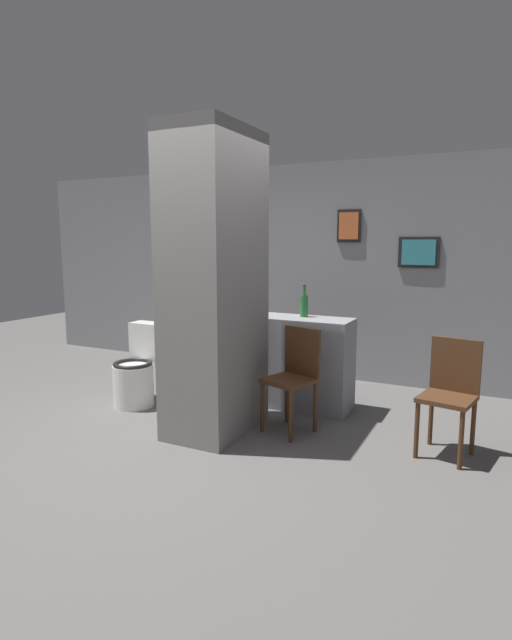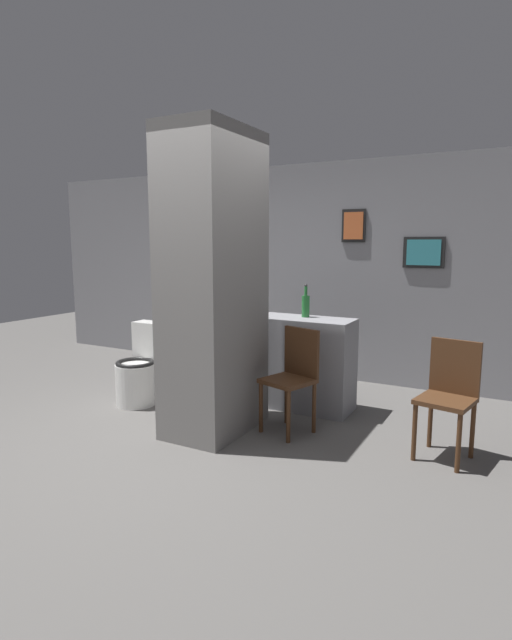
{
  "view_description": "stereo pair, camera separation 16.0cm",
  "coord_description": "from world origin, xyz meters",
  "px_view_note": "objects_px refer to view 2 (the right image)",
  "views": [
    {
      "loc": [
        2.36,
        -3.21,
        1.66
      ],
      "look_at": [
        0.34,
        0.86,
        0.95
      ],
      "focal_mm": 28.0,
      "sensor_mm": 36.0,
      "label": 1
    },
    {
      "loc": [
        2.51,
        -3.14,
        1.66
      ],
      "look_at": [
        0.34,
        0.86,
        0.95
      ],
      "focal_mm": 28.0,
      "sensor_mm": 36.0,
      "label": 2
    }
  ],
  "objects_px": {
    "toilet": "(140,371)",
    "chair_by_doorway": "(449,393)",
    "bicycle": "(218,367)",
    "bottle_tall": "(306,305)",
    "chair_near_pillar": "(293,374)"
  },
  "relations": [
    {
      "from": "bicycle",
      "to": "chair_by_doorway",
      "type": "bearing_deg",
      "value": -10.83
    },
    {
      "from": "bicycle",
      "to": "bottle_tall",
      "type": "bearing_deg",
      "value": 8.99
    },
    {
      "from": "toilet",
      "to": "bottle_tall",
      "type": "height_order",
      "value": "bottle_tall"
    },
    {
      "from": "toilet",
      "to": "chair_by_doorway",
      "type": "relative_size",
      "value": 0.9
    },
    {
      "from": "chair_near_pillar",
      "to": "bottle_tall",
      "type": "distance_m",
      "value": 0.88
    },
    {
      "from": "bicycle",
      "to": "bottle_tall",
      "type": "relative_size",
      "value": 4.82
    },
    {
      "from": "bottle_tall",
      "to": "chair_by_doorway",
      "type": "bearing_deg",
      "value": -22.74
    },
    {
      "from": "chair_near_pillar",
      "to": "bicycle",
      "type": "bearing_deg",
      "value": 172.63
    },
    {
      "from": "toilet",
      "to": "chair_near_pillar",
      "type": "relative_size",
      "value": 0.9
    },
    {
      "from": "bottle_tall",
      "to": "chair_near_pillar",
      "type": "bearing_deg",
      "value": -75.42
    },
    {
      "from": "chair_by_doorway",
      "to": "bicycle",
      "type": "xyz_separation_m",
      "value": [
        -2.41,
        0.46,
        -0.19
      ]
    },
    {
      "from": "chair_near_pillar",
      "to": "chair_by_doorway",
      "type": "bearing_deg",
      "value": 21.39
    },
    {
      "from": "toilet",
      "to": "chair_by_doorway",
      "type": "distance_m",
      "value": 3.01
    },
    {
      "from": "toilet",
      "to": "chair_near_pillar",
      "type": "distance_m",
      "value": 1.73
    },
    {
      "from": "bottle_tall",
      "to": "toilet",
      "type": "bearing_deg",
      "value": -154.83
    }
  ]
}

